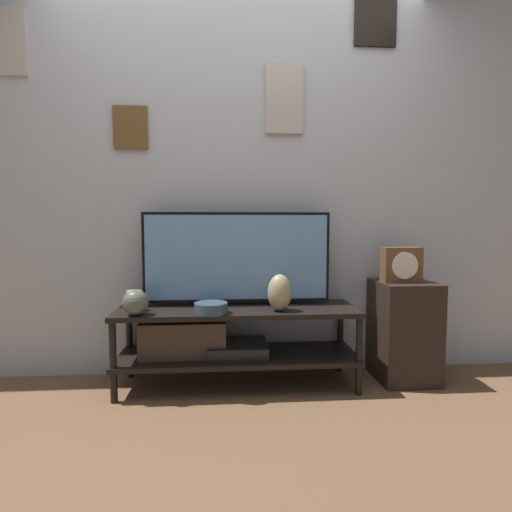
# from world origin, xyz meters

# --- Properties ---
(ground_plane) EXTENTS (12.00, 12.00, 0.00)m
(ground_plane) POSITION_xyz_m (0.00, 0.00, 0.00)
(ground_plane) COLOR brown
(wall_back) EXTENTS (6.40, 0.08, 2.70)m
(wall_back) POSITION_xyz_m (-0.00, 0.54, 1.36)
(wall_back) COLOR #B2BCC6
(wall_back) RESTS_ON ground_plane
(media_console) EXTENTS (1.48, 0.45, 0.49)m
(media_console) POSITION_xyz_m (-0.12, 0.26, 0.31)
(media_console) COLOR black
(media_console) RESTS_ON ground_plane
(television) EXTENTS (1.19, 0.05, 0.59)m
(television) POSITION_xyz_m (0.00, 0.36, 0.80)
(television) COLOR black
(television) RESTS_ON media_console
(vase_round_glass) EXTENTS (0.15, 0.15, 0.15)m
(vase_round_glass) POSITION_xyz_m (-0.58, 0.10, 0.57)
(vase_round_glass) COLOR #4C5647
(vase_round_glass) RESTS_ON media_console
(vase_wide_bowl) EXTENTS (0.19, 0.19, 0.06)m
(vase_wide_bowl) POSITION_xyz_m (-0.16, 0.12, 0.52)
(vase_wide_bowl) COLOR #2D4251
(vase_wide_bowl) RESTS_ON media_console
(vase_urn_stoneware) EXTENTS (0.14, 0.13, 0.22)m
(vase_urn_stoneware) POSITION_xyz_m (0.25, 0.15, 0.60)
(vase_urn_stoneware) COLOR tan
(vase_urn_stoneware) RESTS_ON media_console
(candle_jar) EXTENTS (0.09, 0.09, 0.12)m
(candle_jar) POSITION_xyz_m (-0.62, 0.23, 0.55)
(candle_jar) COLOR #C1B29E
(candle_jar) RESTS_ON media_console
(side_table) EXTENTS (0.36, 0.39, 0.64)m
(side_table) POSITION_xyz_m (1.08, 0.29, 0.32)
(side_table) COLOR black
(side_table) RESTS_ON ground_plane
(mantel_clock) EXTENTS (0.24, 0.11, 0.22)m
(mantel_clock) POSITION_xyz_m (1.04, 0.26, 0.75)
(mantel_clock) COLOR brown
(mantel_clock) RESTS_ON side_table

